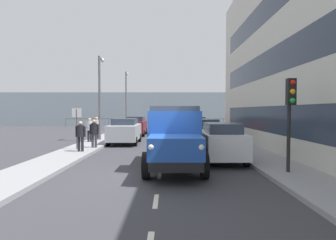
# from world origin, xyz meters

# --- Properties ---
(ground_plane) EXTENTS (80.00, 80.00, 0.00)m
(ground_plane) POSITION_xyz_m (0.00, -10.15, 0.00)
(ground_plane) COLOR #38383D
(sidewalk_left) EXTENTS (2.03, 39.81, 0.15)m
(sidewalk_left) POSITION_xyz_m (-4.62, -10.15, 0.07)
(sidewalk_left) COLOR gray
(sidewalk_left) RESTS_ON ground_plane
(sidewalk_right) EXTENTS (2.03, 39.81, 0.15)m
(sidewalk_right) POSITION_xyz_m (4.62, -10.15, 0.07)
(sidewalk_right) COLOR gray
(sidewalk_right) RESTS_ON ground_plane
(road_centreline_markings) EXTENTS (0.12, 35.07, 0.01)m
(road_centreline_markings) POSITION_xyz_m (0.00, -9.44, 0.00)
(road_centreline_markings) COLOR silver
(road_centreline_markings) RESTS_ON ground_plane
(sea_horizon) EXTENTS (80.00, 0.80, 5.00)m
(sea_horizon) POSITION_xyz_m (0.00, -33.06, 2.50)
(sea_horizon) COLOR #84939E
(sea_horizon) RESTS_ON ground_plane
(seawall_railing) EXTENTS (28.08, 0.08, 1.20)m
(seawall_railing) POSITION_xyz_m (-0.00, -29.46, 0.92)
(seawall_railing) COLOR #4C5156
(seawall_railing) RESTS_ON ground_plane
(truck_vintage_blue) EXTENTS (2.17, 5.64, 2.43)m
(truck_vintage_blue) POSITION_xyz_m (-0.54, -0.94, 1.18)
(truck_vintage_blue) COLOR black
(truck_vintage_blue) RESTS_ON ground_plane
(car_white_kerbside_near) EXTENTS (1.77, 3.89, 1.72)m
(car_white_kerbside_near) POSITION_xyz_m (-2.66, -2.83, 0.89)
(car_white_kerbside_near) COLOR white
(car_white_kerbside_near) RESTS_ON ground_plane
(car_teal_kerbside_1) EXTENTS (1.91, 4.37, 1.72)m
(car_teal_kerbside_1) POSITION_xyz_m (-2.66, -8.68, 0.90)
(car_teal_kerbside_1) COLOR #1E6670
(car_teal_kerbside_1) RESTS_ON ground_plane
(car_red_kerbside_2) EXTENTS (1.87, 4.14, 1.72)m
(car_red_kerbside_2) POSITION_xyz_m (-2.66, -14.94, 0.90)
(car_red_kerbside_2) COLOR #B21E1E
(car_red_kerbside_2) RESTS_ON ground_plane
(car_black_kerbside_3) EXTENTS (1.86, 4.16, 1.72)m
(car_black_kerbside_3) POSITION_xyz_m (-2.66, -20.20, 0.90)
(car_black_kerbside_3) COLOR black
(car_black_kerbside_3) RESTS_ON ground_plane
(car_silver_oppositeside_0) EXTENTS (1.95, 4.02, 1.72)m
(car_silver_oppositeside_0) POSITION_xyz_m (2.66, -9.49, 0.90)
(car_silver_oppositeside_0) COLOR #B7BABF
(car_silver_oppositeside_0) RESTS_ON ground_plane
(car_maroon_oppositeside_1) EXTENTS (1.82, 4.33, 1.72)m
(car_maroon_oppositeside_1) POSITION_xyz_m (2.66, -15.94, 0.90)
(car_maroon_oppositeside_1) COLOR maroon
(car_maroon_oppositeside_1) RESTS_ON ground_plane
(pedestrian_couple_a) EXTENTS (0.53, 0.34, 1.57)m
(pedestrian_couple_a) POSITION_xyz_m (4.23, -4.88, 1.07)
(pedestrian_couple_a) COLOR black
(pedestrian_couple_a) RESTS_ON sidewalk_right
(pedestrian_by_lamp) EXTENTS (0.53, 0.34, 1.60)m
(pedestrian_by_lamp) POSITION_xyz_m (3.94, -6.43, 1.09)
(pedestrian_by_lamp) COLOR #383342
(pedestrian_by_lamp) RESTS_ON sidewalk_right
(pedestrian_couple_b) EXTENTS (0.53, 0.34, 1.61)m
(pedestrian_couple_b) POSITION_xyz_m (5.02, -9.38, 1.09)
(pedestrian_couple_b) COLOR black
(pedestrian_couple_b) RESTS_ON sidewalk_right
(pedestrian_in_dark_coat) EXTENTS (0.53, 0.34, 1.64)m
(pedestrian_in_dark_coat) POSITION_xyz_m (5.01, -11.13, 1.11)
(pedestrian_in_dark_coat) COLOR #383342
(pedestrian_in_dark_coat) RESTS_ON sidewalk_right
(traffic_light_near) EXTENTS (0.28, 0.41, 3.20)m
(traffic_light_near) POSITION_xyz_m (-4.45, 0.05, 2.47)
(traffic_light_near) COLOR black
(traffic_light_near) RESTS_ON sidewalk_left
(lamp_post_promenade) EXTENTS (0.32, 1.14, 6.07)m
(lamp_post_promenade) POSITION_xyz_m (4.69, -10.96, 3.79)
(lamp_post_promenade) COLOR #59595B
(lamp_post_promenade) RESTS_ON sidewalk_right
(lamp_post_far) EXTENTS (0.32, 1.14, 6.60)m
(lamp_post_far) POSITION_xyz_m (4.58, -23.04, 4.07)
(lamp_post_far) COLOR #59595B
(lamp_post_far) RESTS_ON sidewalk_right
(street_sign) EXTENTS (0.50, 0.07, 2.25)m
(street_sign) POSITION_xyz_m (4.71, -5.74, 1.68)
(street_sign) COLOR #4C4C4C
(street_sign) RESTS_ON sidewalk_right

